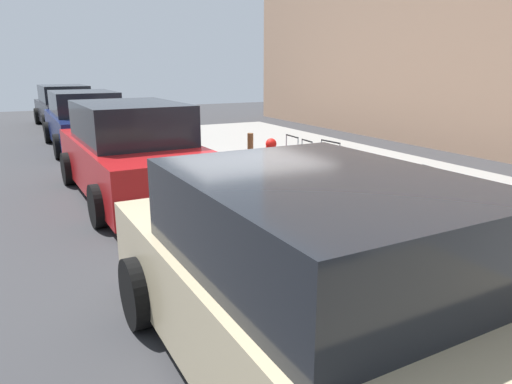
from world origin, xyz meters
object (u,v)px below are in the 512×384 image
object	(u,v)px
parked_car_charcoal_3	(65,107)
suitcase_olive_4	(352,193)
suitcase_red_2	(399,206)
suitcase_maroon_7	(291,168)
fire_hydrant	(271,158)
parked_car_navy_2	(85,122)
bollard_post	(250,154)
suitcase_navy_1	(430,219)
suitcase_black_5	(329,181)
suitcase_silver_3	(374,205)
parked_car_red_1	(132,153)
suitcase_teal_6	(306,174)
suitcase_maroon_0	(472,236)
parked_car_beige_0	(318,289)

from	to	relation	value
parked_car_charcoal_3	suitcase_olive_4	bearing A→B (deg)	-169.74
suitcase_red_2	suitcase_maroon_7	distance (m)	2.67
fire_hydrant	parked_car_navy_2	bearing A→B (deg)	21.77
suitcase_red_2	bollard_post	distance (m)	4.00
suitcase_olive_4	fire_hydrant	bearing A→B (deg)	1.01
suitcase_navy_1	suitcase_black_5	size ratio (longest dim) A/B	0.99
suitcase_navy_1	parked_car_charcoal_3	bearing A→B (deg)	8.95
suitcase_olive_4	bollard_post	xyz separation A→B (m)	(2.99, 0.19, 0.11)
suitcase_silver_3	parked_car_navy_2	xyz separation A→B (m)	(9.23, 2.54, 0.35)
parked_car_red_1	suitcase_olive_4	bearing A→B (deg)	-138.85
suitcase_navy_1	parked_car_red_1	xyz separation A→B (m)	(4.49, 2.47, 0.27)
suitcase_teal_6	parked_car_red_1	size ratio (longest dim) A/B	0.20
suitcase_black_5	suitcase_silver_3	bearing A→B (deg)	178.68
suitcase_navy_1	parked_car_red_1	distance (m)	5.14
suitcase_navy_1	suitcase_maroon_7	size ratio (longest dim) A/B	1.05
suitcase_olive_4	suitcase_maroon_7	xyz separation A→B (m)	(1.65, 0.04, 0.06)
suitcase_maroon_0	parked_car_navy_2	xyz separation A→B (m)	(10.79, 2.57, 0.31)
suitcase_black_5	parked_car_beige_0	bearing A→B (deg)	142.90
suitcase_olive_4	parked_car_navy_2	size ratio (longest dim) A/B	0.19
suitcase_silver_3	fire_hydrant	bearing A→B (deg)	0.42
parked_car_charcoal_3	parked_car_navy_2	bearing A→B (deg)	-180.00
suitcase_navy_1	fire_hydrant	xyz separation A→B (m)	(3.97, -0.04, 0.06)
suitcase_silver_3	parked_car_charcoal_3	world-z (taller)	parked_car_charcoal_3
suitcase_silver_3	parked_car_red_1	world-z (taller)	parked_car_red_1
suitcase_silver_3	parked_car_charcoal_3	size ratio (longest dim) A/B	0.16
suitcase_olive_4	parked_car_beige_0	world-z (taller)	parked_car_beige_0
suitcase_navy_1	suitcase_maroon_7	world-z (taller)	suitcase_navy_1
suitcase_navy_1	suitcase_silver_3	distance (m)	1.05
suitcase_maroon_7	parked_car_beige_0	bearing A→B (deg)	150.52
suitcase_maroon_7	parked_car_beige_0	distance (m)	5.13
suitcase_maroon_0	suitcase_teal_6	xyz separation A→B (m)	(3.20, 0.09, 0.06)
suitcase_maroon_0	fire_hydrant	world-z (taller)	suitcase_maroon_0
suitcase_silver_3	parked_car_beige_0	bearing A→B (deg)	131.96
suitcase_black_5	fire_hydrant	world-z (taller)	suitcase_black_5
suitcase_maroon_0	suitcase_maroon_7	world-z (taller)	suitcase_maroon_7
suitcase_olive_4	bollard_post	distance (m)	3.00
suitcase_maroon_7	fire_hydrant	world-z (taller)	suitcase_maroon_7
suitcase_maroon_0	suitcase_maroon_7	bearing A→B (deg)	0.78
suitcase_teal_6	parked_car_beige_0	world-z (taller)	parked_car_beige_0
bollard_post	parked_car_beige_0	xyz separation A→B (m)	(-5.79, 2.37, 0.18)
suitcase_maroon_7	parked_car_red_1	world-z (taller)	parked_car_red_1
suitcase_red_2	suitcase_navy_1	bearing A→B (deg)	176.23
parked_car_navy_2	suitcase_red_2	bearing A→B (deg)	-165.53
suitcase_black_5	parked_car_red_1	bearing A→B (deg)	47.58
fire_hydrant	suitcase_black_5	bearing A→B (deg)	-178.52
suitcase_red_2	parked_car_beige_0	world-z (taller)	parked_car_beige_0
suitcase_teal_6	parked_car_charcoal_3	size ratio (longest dim) A/B	0.20
suitcase_olive_4	parked_car_navy_2	bearing A→B (deg)	16.38
suitcase_silver_3	parked_car_beige_0	distance (m)	3.43
suitcase_olive_4	suitcase_black_5	xyz separation A→B (m)	(0.59, -0.00, 0.05)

